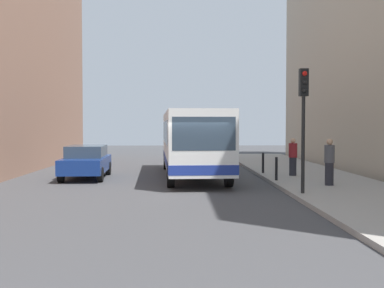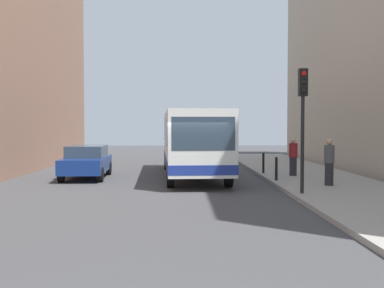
{
  "view_description": "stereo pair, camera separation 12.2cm",
  "coord_description": "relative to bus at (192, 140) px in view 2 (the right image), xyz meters",
  "views": [
    {
      "loc": [
        -0.59,
        -17.83,
        2.38
      ],
      "look_at": [
        0.03,
        2.58,
        1.6
      ],
      "focal_mm": 44.94,
      "sensor_mm": 36.0,
      "label": 1
    },
    {
      "loc": [
        -0.47,
        -17.83,
        2.38
      ],
      "look_at": [
        0.03,
        2.58,
        1.6
      ],
      "focal_mm": 44.94,
      "sensor_mm": 36.0,
      "label": 2
    }
  ],
  "objects": [
    {
      "name": "bollard_near",
      "position": [
        3.36,
        -3.08,
        -1.1
      ],
      "size": [
        0.11,
        0.11,
        0.95
      ],
      "primitive_type": "cylinder",
      "color": "black",
      "rests_on": "sidewalk"
    },
    {
      "name": "car_beside_bus",
      "position": [
        -4.81,
        -0.72,
        -0.94
      ],
      "size": [
        1.98,
        4.46,
        1.48
      ],
      "rotation": [
        0.0,
        0.0,
        3.17
      ],
      "color": "navy",
      "rests_on": "ground"
    },
    {
      "name": "pedestrian_mid_sidewalk",
      "position": [
        4.48,
        -1.26,
        -0.74
      ],
      "size": [
        0.38,
        0.38,
        1.68
      ],
      "rotation": [
        0.0,
        0.0,
        1.24
      ],
      "color": "#26262D",
      "rests_on": "sidewalk"
    },
    {
      "name": "pedestrian_near_signal",
      "position": [
        5.0,
        -4.78,
        -0.7
      ],
      "size": [
        0.38,
        0.38,
        1.74
      ],
      "rotation": [
        0.0,
        0.0,
        1.6
      ],
      "color": "#26262D",
      "rests_on": "sidewalk"
    },
    {
      "name": "car_behind_bus",
      "position": [
        0.63,
        9.33,
        -0.94
      ],
      "size": [
        2.14,
        4.53,
        1.48
      ],
      "rotation": [
        0.0,
        0.0,
        3.22
      ],
      "color": "maroon",
      "rests_on": "ground"
    },
    {
      "name": "ground_plane",
      "position": [
        -0.09,
        -4.68,
        -1.73
      ],
      "size": [
        80.0,
        80.0,
        0.0
      ],
      "primitive_type": "plane",
      "color": "#424244"
    },
    {
      "name": "traffic_light",
      "position": [
        3.46,
        -6.85,
        1.28
      ],
      "size": [
        0.28,
        0.33,
        4.1
      ],
      "color": "black",
      "rests_on": "sidewalk"
    },
    {
      "name": "bollard_mid",
      "position": [
        3.36,
        -0.01,
        -1.1
      ],
      "size": [
        0.11,
        0.11,
        0.95
      ],
      "primitive_type": "cylinder",
      "color": "black",
      "rests_on": "sidewalk"
    },
    {
      "name": "sidewalk",
      "position": [
        5.31,
        -4.68,
        -1.65
      ],
      "size": [
        4.4,
        40.0,
        0.15
      ],
      "primitive_type": "cube",
      "color": "#9E9991",
      "rests_on": "ground"
    },
    {
      "name": "bus",
      "position": [
        0.0,
        0.0,
        0.0
      ],
      "size": [
        3.01,
        11.12,
        3.0
      ],
      "rotation": [
        0.0,
        0.0,
        3.19
      ],
      "color": "white",
      "rests_on": "ground"
    }
  ]
}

